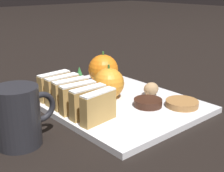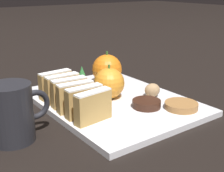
{
  "view_description": "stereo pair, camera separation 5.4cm",
  "coord_description": "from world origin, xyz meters",
  "px_view_note": "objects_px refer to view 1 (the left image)",
  "views": [
    {
      "loc": [
        -0.42,
        -0.48,
        0.25
      ],
      "look_at": [
        0.0,
        0.0,
        0.04
      ],
      "focal_mm": 50.0,
      "sensor_mm": 36.0,
      "label": 1
    },
    {
      "loc": [
        -0.38,
        -0.52,
        0.25
      ],
      "look_at": [
        0.0,
        0.0,
        0.04
      ],
      "focal_mm": 50.0,
      "sensor_mm": 36.0,
      "label": 2
    }
  ],
  "objects_px": {
    "orange_near": "(108,83)",
    "walnut": "(151,89)",
    "chocolate_cookie": "(148,103)",
    "coffee_mug": "(19,116)",
    "orange_far": "(103,69)"
  },
  "relations": [
    {
      "from": "orange_far",
      "to": "coffee_mug",
      "type": "distance_m",
      "value": 0.32
    },
    {
      "from": "orange_near",
      "to": "walnut",
      "type": "height_order",
      "value": "orange_near"
    },
    {
      "from": "chocolate_cookie",
      "to": "orange_near",
      "type": "bearing_deg",
      "value": 109.78
    },
    {
      "from": "orange_near",
      "to": "orange_far",
      "type": "distance_m",
      "value": 0.1
    },
    {
      "from": "orange_near",
      "to": "orange_far",
      "type": "bearing_deg",
      "value": 55.7
    },
    {
      "from": "orange_near",
      "to": "chocolate_cookie",
      "type": "xyz_separation_m",
      "value": [
        0.03,
        -0.09,
        -0.03
      ]
    },
    {
      "from": "orange_near",
      "to": "walnut",
      "type": "relative_size",
      "value": 2.06
    },
    {
      "from": "chocolate_cookie",
      "to": "orange_far",
      "type": "bearing_deg",
      "value": 81.48
    },
    {
      "from": "orange_far",
      "to": "coffee_mug",
      "type": "relative_size",
      "value": 0.77
    },
    {
      "from": "chocolate_cookie",
      "to": "coffee_mug",
      "type": "height_order",
      "value": "coffee_mug"
    },
    {
      "from": "orange_far",
      "to": "walnut",
      "type": "bearing_deg",
      "value": -79.05
    },
    {
      "from": "orange_far",
      "to": "walnut",
      "type": "xyz_separation_m",
      "value": [
        0.03,
        -0.14,
        -0.02
      ]
    },
    {
      "from": "orange_near",
      "to": "orange_far",
      "type": "xyz_separation_m",
      "value": [
        0.06,
        0.09,
        0.0
      ]
    },
    {
      "from": "orange_near",
      "to": "walnut",
      "type": "xyz_separation_m",
      "value": [
        0.09,
        -0.05,
        -0.02
      ]
    },
    {
      "from": "orange_far",
      "to": "chocolate_cookie",
      "type": "relative_size",
      "value": 1.4
    }
  ]
}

